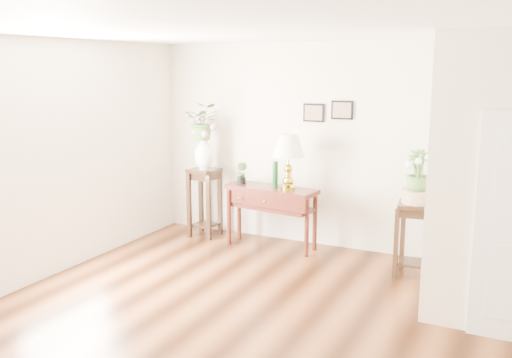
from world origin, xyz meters
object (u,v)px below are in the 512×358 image
Objects in this scene: console_table at (271,217)px; plant_stand_a at (205,203)px; table_lamp at (288,163)px; plant_stand_b at (415,239)px.

plant_stand_a is at bearing -176.76° from console_table.
table_lamp is 1.91m from plant_stand_b.
console_table is at bearing -4.05° from plant_stand_a.
console_table is 1.44× the size of plant_stand_b.
console_table is 1.99m from plant_stand_b.
plant_stand_b reaches higher than console_table.
console_table is at bearing 173.81° from plant_stand_b.
plant_stand_a is (-1.36, 0.08, -0.70)m from table_lamp.
table_lamp is 0.84× the size of plant_stand_b.
table_lamp reaches higher than plant_stand_b.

